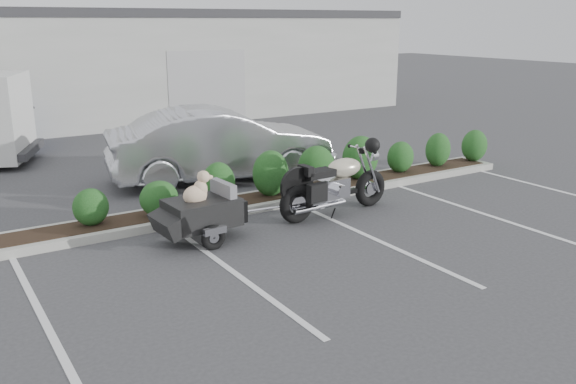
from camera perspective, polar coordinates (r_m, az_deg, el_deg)
ground at (r=10.36m, az=0.72°, el=-4.63°), size 90.00×90.00×0.00m
planter_kerb at (r=12.61m, az=-0.89°, el=-0.51°), size 12.00×1.00×0.15m
building at (r=25.75m, az=-20.69°, el=11.19°), size 26.00×10.00×4.00m
motorcycle at (r=11.64m, az=4.50°, el=0.70°), size 2.59×0.88×1.48m
pet_trailer at (r=10.32m, az=-8.14°, el=-1.82°), size 2.07×1.16×1.23m
sedan at (r=14.18m, az=-6.32°, el=4.42°), size 5.37×2.75×1.69m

